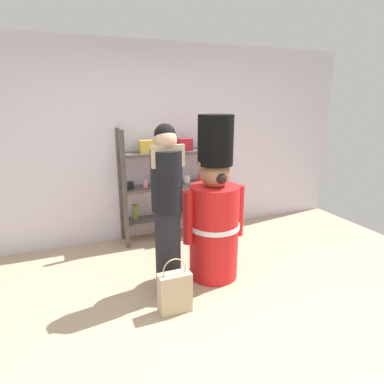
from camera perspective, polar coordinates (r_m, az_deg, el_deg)
name	(u,v)px	position (r m, az deg, el deg)	size (l,w,h in m)	color
ground_plane	(204,326)	(3.05, 2.05, -22.16)	(6.40, 6.40, 0.00)	tan
back_wall	(138,144)	(4.54, -9.37, 8.21)	(6.40, 0.12, 2.60)	silver
merchandise_shelf	(167,183)	(4.51, -4.38, 1.64)	(1.26, 0.35, 1.53)	#4C4742
teddy_bear_guard	(214,213)	(3.48, 3.86, -3.56)	(0.70, 0.54, 1.73)	red
person_shopper	(167,208)	(3.11, -4.31, -2.77)	(0.31, 0.29, 1.67)	black
shopping_bag	(175,292)	(3.12, -2.98, -16.81)	(0.30, 0.14, 0.53)	#C1AD89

